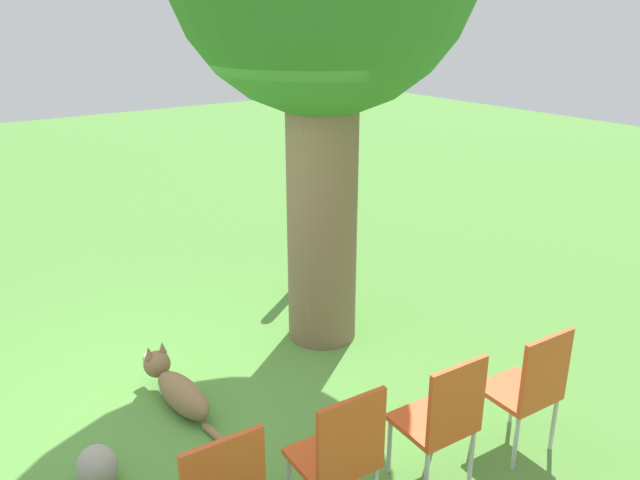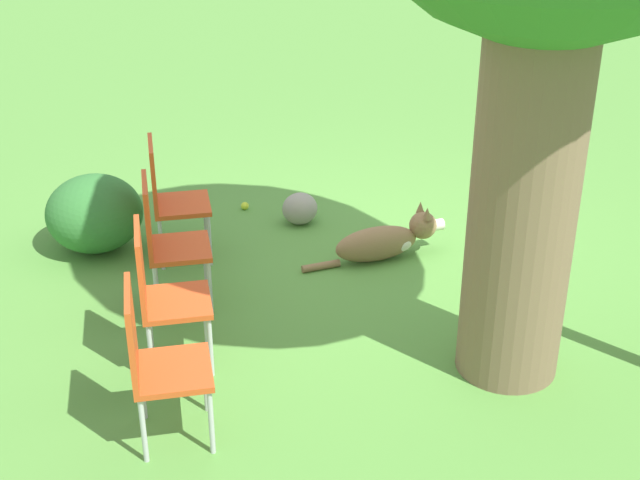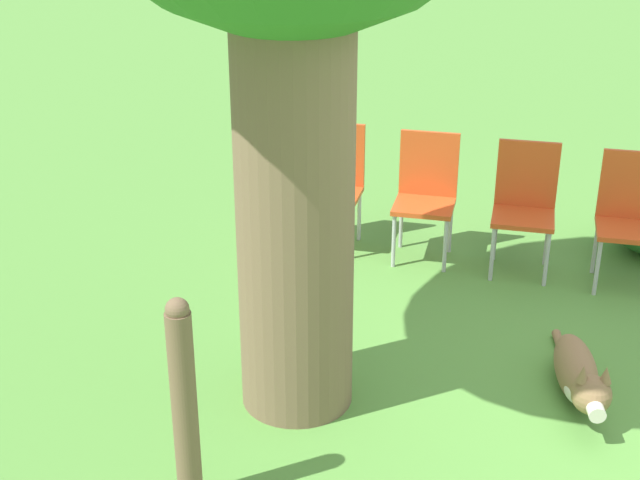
{
  "view_description": "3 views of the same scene",
  "coord_description": "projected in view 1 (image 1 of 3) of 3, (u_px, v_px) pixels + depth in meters",
  "views": [
    {
      "loc": [
        3.91,
        -1.55,
        2.88
      ],
      "look_at": [
        -0.18,
        1.41,
        1.02
      ],
      "focal_mm": 35.0,
      "sensor_mm": 36.0,
      "label": 1
    },
    {
      "loc": [
        2.0,
        5.73,
        3.25
      ],
      "look_at": [
        0.67,
        0.72,
        0.62
      ],
      "focal_mm": 50.0,
      "sensor_mm": 36.0,
      "label": 2
    },
    {
      "loc": [
        -4.52,
        0.67,
        2.91
      ],
      "look_at": [
        -0.2,
        1.42,
        0.94
      ],
      "focal_mm": 50.0,
      "sensor_mm": 36.0,
      "label": 3
    }
  ],
  "objects": [
    {
      "name": "red_chair_1",
      "position": [
        341.0,
        452.0,
        3.52
      ],
      "size": [
        0.45,
        0.47,
        0.95
      ],
      "rotation": [
        0.0,
        0.0,
        3.08
      ],
      "color": "#D14C1E",
      "rests_on": "ground_plane"
    },
    {
      "name": "red_chair_2",
      "position": [
        443.0,
        416.0,
        3.84
      ],
      "size": [
        0.45,
        0.47,
        0.95
      ],
      "rotation": [
        0.0,
        0.0,
        3.08
      ],
      "color": "#D14C1E",
      "rests_on": "ground_plane"
    },
    {
      "name": "garden_rock",
      "position": [
        97.0,
        467.0,
        3.99
      ],
      "size": [
        0.3,
        0.26,
        0.27
      ],
      "color": "gray",
      "rests_on": "ground_plane"
    },
    {
      "name": "red_chair_3",
      "position": [
        530.0,
        385.0,
        4.16
      ],
      "size": [
        0.45,
        0.47,
        0.95
      ],
      "rotation": [
        0.0,
        0.0,
        3.08
      ],
      "color": "#D14C1E",
      "rests_on": "ground_plane"
    },
    {
      "name": "fence_post",
      "position": [
        294.0,
        243.0,
        6.63
      ],
      "size": [
        0.12,
        0.12,
        1.11
      ],
      "color": "brown",
      "rests_on": "ground_plane"
    },
    {
      "name": "ground_plane",
      "position": [
        186.0,
        407.0,
        4.82
      ],
      "size": [
        30.0,
        30.0,
        0.0
      ],
      "primitive_type": "plane",
      "color": "#56933D"
    },
    {
      "name": "dog",
      "position": [
        177.0,
        388.0,
        4.8
      ],
      "size": [
        1.17,
        0.3,
        0.4
      ],
      "rotation": [
        0.0,
        0.0,
        3.24
      ],
      "color": "olive",
      "rests_on": "ground_plane"
    }
  ]
}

